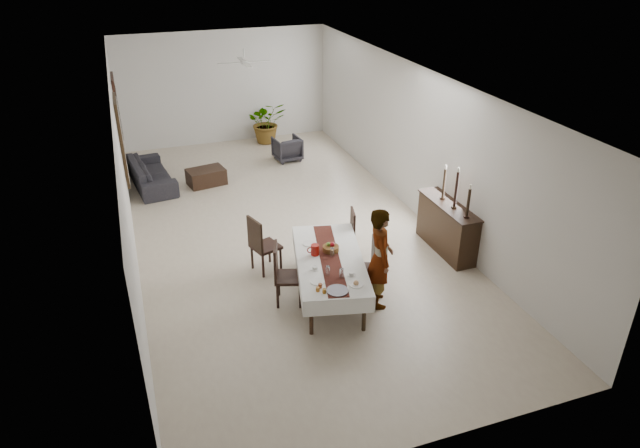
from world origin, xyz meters
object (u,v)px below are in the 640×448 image
(woman, at_px, (380,258))
(dining_table_top, at_px, (330,260))
(red_pitcher, at_px, (315,250))
(sofa, at_px, (151,173))
(sideboard_body, at_px, (447,228))

(woman, bearing_deg, dining_table_top, 65.56)
(red_pitcher, xyz_separation_m, sofa, (-2.32, 5.69, -0.50))
(red_pitcher, bearing_deg, dining_table_top, -44.20)
(red_pitcher, xyz_separation_m, sideboard_body, (2.88, 0.49, -0.33))
(dining_table_top, xyz_separation_m, woman, (0.69, -0.52, 0.20))
(dining_table_top, distance_m, sofa, 6.41)
(woman, bearing_deg, sideboard_body, -46.01)
(red_pitcher, xyz_separation_m, woman, (0.88, -0.71, 0.07))
(sofa, bearing_deg, dining_table_top, -164.07)
(sofa, bearing_deg, red_pitcher, -165.05)
(woman, relative_size, sideboard_body, 1.10)
(red_pitcher, relative_size, woman, 0.11)
(dining_table_top, height_order, red_pitcher, red_pitcher)
(woman, xyz_separation_m, sideboard_body, (2.00, 1.21, -0.40))
(sideboard_body, height_order, sofa, sideboard_body)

